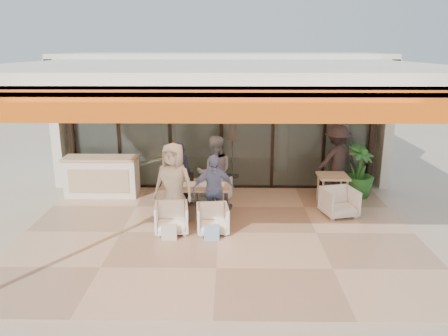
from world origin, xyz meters
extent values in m
plane|color=#C6B293|center=(0.00, 0.00, 0.00)|extent=(70.00, 70.00, 0.00)
cube|color=tan|center=(0.00, 0.00, 0.01)|extent=(8.00, 6.00, 0.01)
cube|color=silver|center=(0.00, 0.00, 3.30)|extent=(8.00, 6.00, 0.20)
cube|color=#E0540B|center=(0.00, -2.94, 3.02)|extent=(8.00, 0.12, 0.45)
cube|color=#E55413|center=(0.00, -2.25, 3.14)|extent=(8.00, 1.50, 0.06)
cylinder|color=black|center=(-3.88, 2.88, 1.60)|extent=(0.12, 0.12, 3.20)
cylinder|color=black|center=(3.88, 2.88, 1.60)|extent=(0.12, 0.12, 3.20)
cube|color=#9EADA3|center=(0.00, 3.00, 1.60)|extent=(8.00, 0.03, 3.20)
cube|color=black|center=(0.00, 3.00, 0.04)|extent=(8.00, 0.10, 0.08)
cube|color=black|center=(0.00, 3.00, 3.16)|extent=(8.00, 0.10, 0.08)
cube|color=black|center=(-4.00, 3.00, 1.60)|extent=(0.08, 0.10, 3.20)
cube|color=black|center=(-2.70, 3.00, 1.60)|extent=(0.08, 0.10, 3.20)
cube|color=black|center=(-1.35, 3.00, 1.60)|extent=(0.08, 0.10, 3.20)
cube|color=black|center=(0.00, 3.00, 1.60)|extent=(0.08, 0.10, 3.20)
cube|color=black|center=(1.35, 3.00, 1.60)|extent=(0.08, 0.10, 3.20)
cube|color=black|center=(2.70, 3.00, 1.60)|extent=(0.08, 0.10, 3.20)
cube|color=black|center=(4.00, 3.00, 1.60)|extent=(0.08, 0.10, 3.20)
cube|color=silver|center=(0.00, 6.50, 1.70)|extent=(9.00, 0.25, 3.40)
cube|color=silver|center=(-4.40, 4.75, 1.70)|extent=(0.25, 3.50, 3.40)
cube|color=silver|center=(4.40, 4.75, 1.70)|extent=(0.25, 3.50, 3.40)
cube|color=silver|center=(0.00, 4.75, 3.40)|extent=(9.00, 3.50, 0.25)
cube|color=tan|center=(0.00, 4.75, 0.01)|extent=(8.00, 3.50, 0.02)
cylinder|color=silver|center=(-1.60, 4.60, 1.50)|extent=(0.40, 0.40, 3.00)
cylinder|color=silver|center=(1.80, 4.60, 1.50)|extent=(0.40, 0.40, 3.00)
cylinder|color=black|center=(-1.20, 4.20, 3.00)|extent=(0.03, 0.03, 0.70)
cube|color=black|center=(-1.20, 4.20, 2.55)|extent=(0.30, 0.30, 0.40)
sphere|color=#FFBF72|center=(-1.20, 4.20, 2.55)|extent=(0.18, 0.18, 0.18)
cylinder|color=black|center=(2.30, 4.20, 3.00)|extent=(0.03, 0.03, 0.70)
cube|color=black|center=(2.30, 4.20, 2.55)|extent=(0.30, 0.30, 0.40)
sphere|color=#FFBF72|center=(2.30, 4.20, 2.55)|extent=(0.18, 0.18, 0.18)
cylinder|color=black|center=(0.30, 4.00, 0.05)|extent=(0.40, 0.40, 0.05)
cylinder|color=black|center=(0.30, 4.00, 1.05)|extent=(0.04, 0.04, 2.10)
cone|color=#F95615|center=(0.30, 4.00, 1.70)|extent=(0.32, 0.32, 1.10)
cube|color=silver|center=(-3.02, 2.30, 0.50)|extent=(1.80, 0.60, 1.00)
cube|color=tan|center=(-3.02, 2.30, 1.01)|extent=(1.85, 0.65, 0.06)
cube|color=tan|center=(-3.02, 1.99, 0.50)|extent=(1.50, 0.02, 0.60)
cube|color=tan|center=(-0.54, 1.00, 0.72)|extent=(1.50, 0.90, 0.05)
cube|color=white|center=(-0.54, 1.00, 0.74)|extent=(1.30, 0.35, 0.01)
cylinder|color=tan|center=(-1.16, 0.68, 0.35)|extent=(0.06, 0.06, 0.70)
cylinder|color=tan|center=(0.08, 0.68, 0.35)|extent=(0.06, 0.06, 0.70)
cylinder|color=tan|center=(-1.16, 1.32, 0.35)|extent=(0.06, 0.06, 0.70)
cylinder|color=tan|center=(0.08, 1.32, 0.35)|extent=(0.06, 0.06, 0.70)
cylinder|color=white|center=(-0.99, 0.85, 0.81)|extent=(0.06, 0.06, 0.11)
cylinder|color=white|center=(-0.79, 1.20, 0.81)|extent=(0.06, 0.06, 0.11)
cylinder|color=white|center=(-0.49, 0.90, 0.81)|extent=(0.06, 0.06, 0.11)
cylinder|color=white|center=(-0.24, 1.18, 0.81)|extent=(0.06, 0.06, 0.11)
cylinder|color=white|center=(-0.04, 0.80, 0.81)|extent=(0.06, 0.06, 0.11)
cylinder|color=brown|center=(-1.09, 1.15, 0.83)|extent=(0.07, 0.07, 0.16)
cylinder|color=black|center=(-0.64, 1.28, 0.83)|extent=(0.09, 0.09, 0.17)
cylinder|color=black|center=(-0.64, 1.28, 0.93)|extent=(0.10, 0.10, 0.01)
cylinder|color=white|center=(-0.99, 0.70, 0.76)|extent=(0.22, 0.22, 0.01)
cylinder|color=white|center=(-0.09, 0.70, 0.76)|extent=(0.22, 0.22, 0.01)
cylinder|color=white|center=(-0.99, 1.32, 0.76)|extent=(0.22, 0.22, 0.01)
cylinder|color=white|center=(-0.09, 1.32, 0.76)|extent=(0.22, 0.22, 0.01)
imported|color=white|center=(-0.96, 1.95, 0.32)|extent=(0.77, 0.74, 0.64)
imported|color=white|center=(-0.12, 1.95, 0.34)|extent=(0.83, 0.81, 0.68)
imported|color=white|center=(-0.96, 0.05, 0.34)|extent=(0.73, 0.70, 0.69)
imported|color=white|center=(-0.12, 0.05, 0.33)|extent=(0.70, 0.66, 0.66)
imported|color=#171933|center=(-0.96, 1.45, 0.81)|extent=(0.63, 0.46, 1.61)
imported|color=slate|center=(-0.12, 1.45, 0.88)|extent=(0.93, 0.77, 1.75)
imported|color=beige|center=(-0.96, 0.55, 0.89)|extent=(0.99, 0.79, 1.78)
imported|color=#7387C0|center=(-0.12, 0.55, 0.77)|extent=(0.96, 0.56, 1.54)
cube|color=silver|center=(-0.96, -0.35, 0.17)|extent=(0.30, 0.10, 0.34)
cube|color=#99BFD8|center=(-0.12, -0.35, 0.17)|extent=(0.30, 0.10, 0.34)
cube|color=tan|center=(2.69, 1.76, 0.72)|extent=(0.70, 0.70, 0.05)
cylinder|color=tan|center=(2.41, 1.48, 0.35)|extent=(0.05, 0.05, 0.70)
cylinder|color=tan|center=(2.97, 1.48, 0.35)|extent=(0.05, 0.05, 0.70)
cylinder|color=tan|center=(2.41, 2.04, 0.35)|extent=(0.05, 0.05, 0.70)
cylinder|color=tan|center=(2.97, 2.04, 0.35)|extent=(0.05, 0.05, 0.70)
imported|color=white|center=(2.69, 1.01, 0.36)|extent=(0.84, 0.80, 0.72)
imported|color=black|center=(2.92, 2.42, 0.92)|extent=(1.35, 1.04, 1.84)
imported|color=#1E5919|center=(3.47, 2.30, 0.69)|extent=(1.09, 1.09, 1.38)
camera|label=1|loc=(0.22, -8.27, 3.69)|focal=35.00mm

